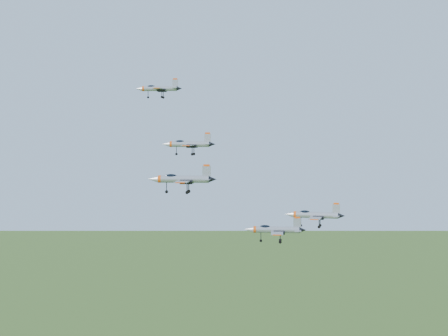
{
  "coord_description": "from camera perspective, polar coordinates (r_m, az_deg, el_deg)",
  "views": [
    {
      "loc": [
        -4.11,
        -127.29,
        152.17
      ],
      "look_at": [
        -0.19,
        -2.4,
        145.73
      ],
      "focal_mm": 50.0,
      "sensor_mm": 36.0,
      "label": 1
    }
  ],
  "objects": [
    {
      "name": "jet_right_low",
      "position": [
        112.88,
        4.63,
        -5.62
      ],
      "size": [
        11.2,
        9.33,
        2.99
      ],
      "rotation": [
        0.0,
        0.0,
        -0.12
      ],
      "color": "#94979F"
    },
    {
      "name": "jet_left_high",
      "position": [
        129.91,
        -3.32,
        2.21
      ],
      "size": [
        11.36,
        9.51,
        3.04
      ],
      "rotation": [
        0.0,
        0.0,
        -0.17
      ],
      "color": "#94979F"
    },
    {
      "name": "jet_lead",
      "position": [
        144.0,
        -6.04,
        7.24
      ],
      "size": [
        10.83,
        9.01,
        2.89
      ],
      "rotation": [
        0.0,
        0.0,
        -0.11
      ],
      "color": "#94979F"
    },
    {
      "name": "jet_left_low",
      "position": [
        135.05,
        8.22,
        -4.26
      ],
      "size": [
        12.69,
        10.78,
        3.45
      ],
      "rotation": [
        0.0,
        0.0,
        -0.28
      ],
      "color": "#94979F"
    },
    {
      "name": "jet_right_high",
      "position": [
        109.17,
        -3.92,
        -1.01
      ],
      "size": [
        12.19,
        10.13,
        3.26
      ],
      "rotation": [
        0.0,
        0.0,
        -0.11
      ],
      "color": "#94979F"
    }
  ]
}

